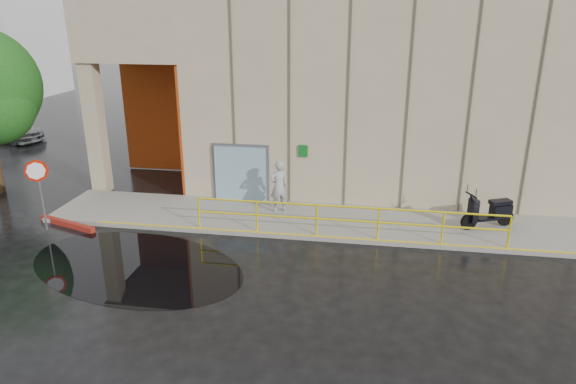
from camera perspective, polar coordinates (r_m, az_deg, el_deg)
name	(u,v)px	position (r m, az deg, el deg)	size (l,w,h in m)	color
ground	(180,280)	(14.19, -11.87, -9.53)	(120.00, 120.00, 0.00)	black
sidewalk	(341,222)	(17.38, 5.92, -3.33)	(20.00, 3.00, 0.15)	gray
building	(380,75)	(22.65, 10.19, 12.66)	(20.00, 10.17, 8.00)	tan
guardrail	(347,221)	(15.89, 6.59, -3.24)	(9.56, 0.06, 1.03)	yellow
person	(279,186)	(17.69, -1.03, 0.64)	(0.67, 0.44, 1.84)	#98989C
scooter	(490,203)	(17.61, 21.55, -1.17)	(1.91, 1.27, 1.45)	black
stop_sign	(38,179)	(18.05, -26.03, 1.31)	(0.62, 0.43, 2.40)	slate
red_curb	(67,224)	(18.62, -23.32, -3.26)	(2.40, 0.18, 0.18)	maroon
puddle	(136,265)	(15.23, -16.56, -7.82)	(6.62, 4.07, 0.01)	black
car_c	(6,129)	(32.44, -28.80, 6.17)	(1.80, 4.44, 1.29)	#9D9FA4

